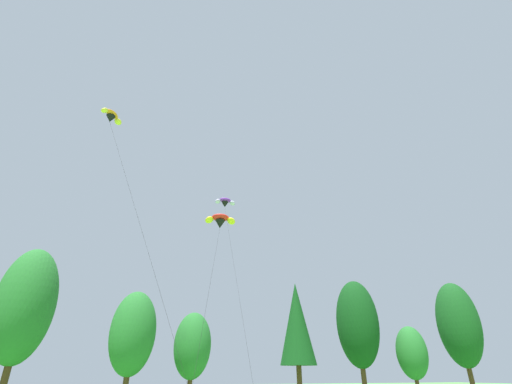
{
  "coord_description": "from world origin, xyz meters",
  "views": [
    {
      "loc": [
        -7.36,
        1.95,
        2.58
      ],
      "look_at": [
        1.29,
        24.4,
        14.65
      ],
      "focal_mm": 25.63,
      "sensor_mm": 36.0,
      "label": 1
    }
  ],
  "objects": [
    {
      "name": "treeline_tree_g",
      "position": [
        16.14,
        47.84,
        8.79
      ],
      "size": [
        4.69,
        4.69,
        14.03
      ],
      "color": "#472D19",
      "rests_on": "ground_plane"
    },
    {
      "name": "treeline_tree_i",
      "position": [
        33.05,
        46.12,
        5.35
      ],
      "size": [
        4.19,
        4.19,
        8.84
      ],
      "color": "#472D19",
      "rests_on": "ground_plane"
    },
    {
      "name": "parafoil_kite_mid_purple",
      "position": [
        5.51,
        47.7,
        24.62
      ],
      "size": [
        5.14,
        22.15,
        24.22
      ],
      "color": "purple"
    },
    {
      "name": "parafoil_kite_far_red_yellow",
      "position": [
        2.4,
        38.28,
        17.81
      ],
      "size": [
        6.97,
        16.17,
        16.96
      ],
      "color": "red"
    },
    {
      "name": "treeline_tree_j",
      "position": [
        42.03,
        45.17,
        9.42
      ],
      "size": [
        6.0,
        6.0,
        15.55
      ],
      "color": "#472D19",
      "rests_on": "ground_plane"
    },
    {
      "name": "treeline_tree_e",
      "position": [
        -4.72,
        45.09,
        6.56
      ],
      "size": [
        4.73,
        4.73,
        10.84
      ],
      "color": "#472D19",
      "rests_on": "ground_plane"
    },
    {
      "name": "treeline_tree_h",
      "position": [
        26.04,
        48.17,
        9.18
      ],
      "size": [
        5.89,
        5.89,
        15.16
      ],
      "color": "#472D19",
      "rests_on": "ground_plane"
    },
    {
      "name": "parafoil_kite_high_orange",
      "position": [
        -10.11,
        31.63,
        23.68
      ],
      "size": [
        8.37,
        9.74,
        22.66
      ],
      "color": "orange"
    },
    {
      "name": "treeline_tree_d",
      "position": [
        -15.82,
        47.8,
        9.22
      ],
      "size": [
        5.91,
        5.91,
        15.22
      ],
      "color": "#472D19",
      "rests_on": "ground_plane"
    },
    {
      "name": "treeline_tree_f",
      "position": [
        2.38,
        48.09,
        5.69
      ],
      "size": [
        4.34,
        4.34,
        9.39
      ],
      "color": "#472D19",
      "rests_on": "ground_plane"
    }
  ]
}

